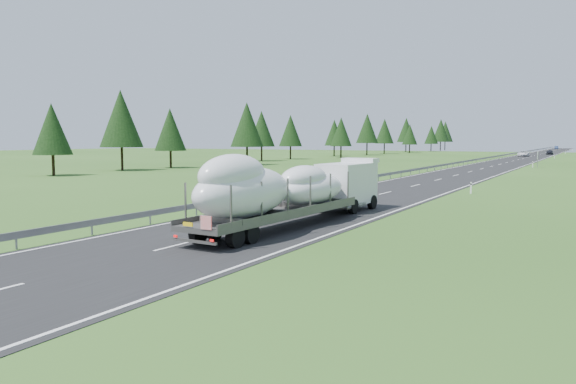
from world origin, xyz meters
The scene contains 10 objects.
ground centered at (0.00, 0.00, 0.00)m, with size 400.00×400.00×0.00m, color #2B501A.
road_surface centered at (0.00, 100.00, 0.01)m, with size 10.00×400.00×0.02m, color black.
guardrail centered at (-5.30, 99.94, 0.60)m, with size 0.10×400.00×0.76m.
marker_posts centered at (6.50, 155.00, 0.54)m, with size 0.13×350.08×1.00m.
highway_sign centered at (7.20, 80.00, 1.81)m, with size 0.08×0.90×2.60m.
tree_line_left centered at (-43.41, 100.92, 7.20)m, with size 13.49×254.04×12.62m.
boat_truck centered at (1.73, 7.13, 2.03)m, with size 3.08×17.98×3.95m.
distant_van centered at (-1.76, 142.65, 0.75)m, with size 2.48×5.38×1.50m, color white.
distant_car_dark centered at (3.04, 164.53, 0.74)m, with size 1.75×4.35×1.48m, color black.
distant_car_blue centered at (-1.69, 271.26, 0.73)m, with size 1.54×4.43×1.46m, color navy.
Camera 1 is at (15.82, -18.69, 4.59)m, focal length 35.00 mm.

